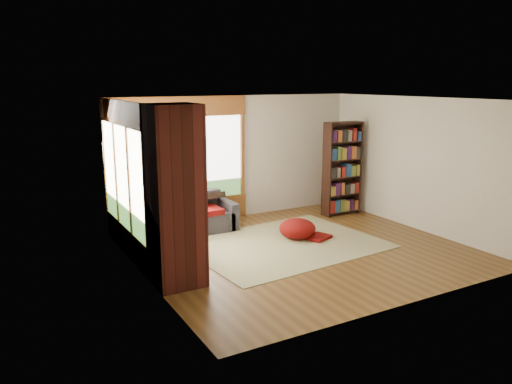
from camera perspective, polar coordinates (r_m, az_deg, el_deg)
name	(u,v)px	position (r m, az deg, el deg)	size (l,w,h in m)	color
floor	(300,250)	(8.85, 5.09, -6.58)	(5.50, 5.50, 0.00)	#523517
ceiling	(303,99)	(8.36, 5.45, 10.50)	(5.50, 5.50, 0.00)	white
wall_back	(235,158)	(10.63, -2.37, 3.96)	(5.50, 0.04, 2.60)	silver
wall_front	(413,210)	(6.65, 17.50, -1.94)	(5.50, 0.04, 2.60)	silver
wall_left	(143,195)	(7.34, -12.76, -0.31)	(0.04, 5.00, 2.60)	silver
wall_right	(418,164)	(10.29, 18.03, 3.06)	(0.04, 5.00, 2.60)	silver
windows_back	(183,160)	(10.12, -8.38, 3.67)	(2.82, 0.10, 1.90)	brown
windows_left	(123,177)	(8.48, -14.91, 1.64)	(0.10, 2.62, 1.90)	brown
roller_blind	(112,147)	(9.22, -16.17, 4.95)	(0.03, 0.72, 0.90)	#6E8C59
brick_chimney	(175,197)	(7.12, -9.26, -0.56)	(0.70, 0.70, 2.60)	#471914
sectional_sofa	(161,225)	(9.39, -10.78, -3.67)	(2.20, 2.20, 0.80)	#2D2C32
area_rug	(284,244)	(9.10, 3.17, -5.95)	(3.37, 2.57, 0.01)	beige
bookshelf	(342,169)	(11.06, 9.83, 2.64)	(0.87, 0.29, 2.04)	black
pouf	(297,228)	(9.41, 4.75, -4.12)	(0.69, 0.69, 0.37)	maroon
dog_tan	(170,199)	(9.18, -9.76, -0.78)	(1.04, 0.75, 0.52)	brown
dog_brindle	(159,211)	(8.59, -11.04, -2.10)	(0.57, 0.84, 0.44)	black
throw_pillows	(159,197)	(9.41, -10.98, -0.53)	(1.98, 1.68, 0.45)	black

